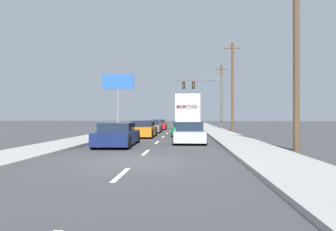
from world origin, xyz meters
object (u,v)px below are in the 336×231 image
car_green (183,129)px  utility_pole_near (296,54)px  box_truck (187,111)px  roadside_billboard (118,89)px  car_red (158,125)px  car_navy (118,135)px  car_orange (143,129)px  utility_pole_far (221,95)px  car_silver (189,133)px  traffic_signal_mast (200,90)px  utility_pole_mid (233,85)px  car_gray (152,127)px

car_green → utility_pole_near: bearing=-63.7°
box_truck → roadside_billboard: roadside_billboard is taller
car_red → car_navy: size_ratio=0.91×
car_navy → roadside_billboard: roadside_billboard is taller
car_red → utility_pole_near: bearing=-69.5°
car_green → roadside_billboard: bearing=117.3°
car_orange → roadside_billboard: bearing=107.6°
car_orange → box_truck: 10.52m
car_green → utility_pole_far: (5.24, 18.66, 4.00)m
car_green → car_silver: 6.53m
car_navy → utility_pole_far: (8.60, 27.36, 3.96)m
car_green → car_silver: size_ratio=1.01×
traffic_signal_mast → utility_pole_far: utility_pole_far is taller
car_silver → utility_pole_mid: 16.19m
traffic_signal_mast → car_silver: bearing=-94.1°
car_green → utility_pole_near: size_ratio=0.53×
traffic_signal_mast → utility_pole_near: utility_pole_near is taller
car_red → car_gray: 6.73m
car_orange → utility_pole_mid: (8.20, 10.34, 4.29)m
car_gray → car_navy: car_navy is taller
car_gray → utility_pole_near: bearing=-61.6°
car_orange → car_navy: (-0.38, -6.69, -0.01)m
car_red → car_navy: (-0.33, -20.23, 0.03)m
car_navy → traffic_signal_mast: size_ratio=0.64×
car_silver → utility_pole_mid: bearing=72.2°
car_orange → car_silver: size_ratio=0.93×
car_navy → car_silver: car_silver is taller
car_silver → utility_pole_mid: utility_pole_mid is taller
car_navy → car_silver: 4.38m
utility_pole_near → roadside_billboard: 32.37m
car_navy → traffic_signal_mast: 26.92m
car_orange → utility_pole_near: utility_pole_near is taller
car_red → roadside_billboard: bearing=133.4°
car_red → utility_pole_far: 11.62m
car_orange → car_green: (2.97, 2.00, -0.05)m
car_red → car_orange: car_orange is taller
roadside_billboard → utility_pole_mid: bearing=-34.2°
box_truck → utility_pole_mid: size_ratio=0.90×
box_truck → roadside_billboard: size_ratio=1.12×
car_red → car_orange: (0.06, -13.54, 0.04)m
utility_pole_near → utility_pole_mid: 18.90m
utility_pole_far → roadside_billboard: bearing=-178.5°
car_silver → car_orange: bearing=127.1°
car_navy → car_green: (3.35, 8.69, -0.05)m
box_truck → utility_pole_near: bearing=-75.1°
car_navy → car_silver: bearing=29.8°
box_truck → car_green: 8.03m
car_silver → roadside_billboard: size_ratio=0.58×
utility_pole_near → car_red: bearing=110.5°
car_navy → car_gray: bearing=88.8°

